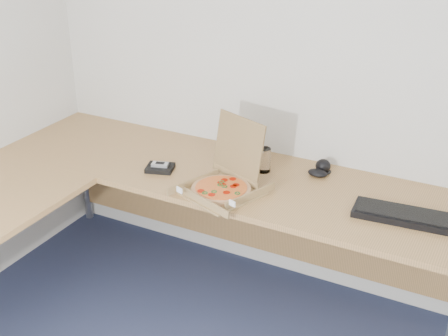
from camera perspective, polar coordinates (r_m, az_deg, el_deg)
The scene contains 9 objects.
room_shell at distance 1.57m, azimuth -7.21°, elevation -6.94°, with size 3.50×3.50×2.50m, color beige, non-canonical shape.
desk at distance 2.95m, azimuth -9.24°, elevation -2.91°, with size 2.50×2.20×0.73m.
pizza_box at distance 2.90m, azimuth -0.08°, elevation -1.59°, with size 0.31×0.37×0.32m.
drinking_glass at distance 3.10m, azimuth 3.72°, elevation 0.75°, with size 0.07×0.07×0.12m, color white.
keyboard at distance 2.80m, azimuth 16.60°, elevation -4.31°, with size 0.46×0.16×0.03m, color black.
mouse at distance 3.10m, azimuth 8.71°, elevation -0.46°, with size 0.10×0.07×0.04m, color black.
wallet at distance 3.15m, azimuth -5.97°, elevation 0.01°, with size 0.14×0.11×0.02m, color black.
phone at distance 3.14m, azimuth -5.97°, elevation 0.33°, with size 0.08×0.04×0.02m, color #B2B5BA.
dome_speaker at distance 3.14m, azimuth 9.21°, elevation 0.26°, with size 0.09×0.09×0.07m, color black.
Camera 1 is at (0.78, -1.07, 2.09)m, focal length 49.11 mm.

